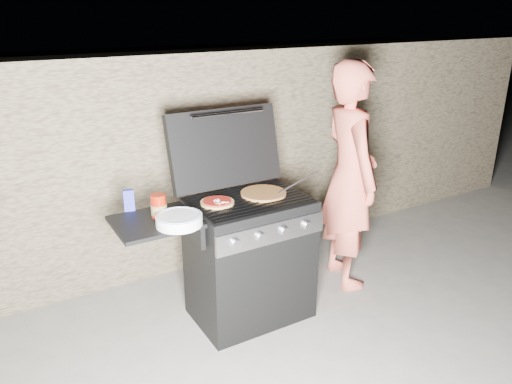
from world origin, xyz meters
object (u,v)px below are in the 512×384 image
pizza_topped (217,202)px  person (349,177)px  sauce_jar (159,206)px  gas_grill (218,267)px

pizza_topped → person: size_ratio=0.12×
pizza_topped → sauce_jar: 0.40m
pizza_topped → sauce_jar: size_ratio=1.50×
gas_grill → sauce_jar: sauce_jar is taller
person → gas_grill: bearing=107.9°
pizza_topped → person: person is taller
pizza_topped → sauce_jar: bearing=179.5°
sauce_jar → person: (1.56, 0.03, -0.09)m
gas_grill → pizza_topped: bearing=55.3°
gas_grill → pizza_topped: pizza_topped is taller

